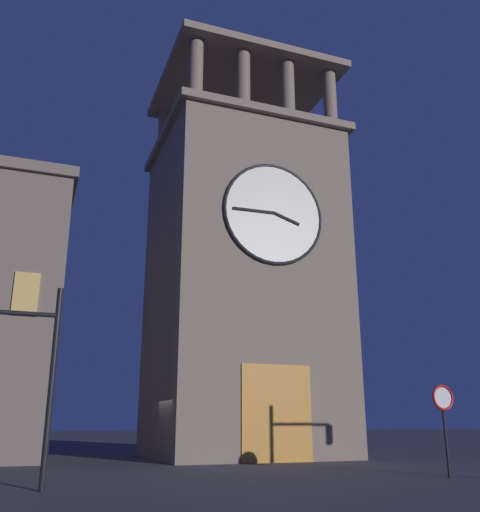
% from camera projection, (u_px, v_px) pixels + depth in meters
% --- Properties ---
extents(ground_plane, '(200.00, 200.00, 0.00)m').
position_uv_depth(ground_plane, '(182.00, 462.00, 23.51)').
color(ground_plane, '#424247').
extents(clocktower, '(9.31, 8.91, 23.07)m').
position_uv_depth(clocktower, '(242.00, 280.00, 29.17)').
color(clocktower, gray).
rests_on(clocktower, ground_plane).
extents(no_horn_sign, '(0.78, 0.14, 2.71)m').
position_uv_depth(no_horn_sign, '(443.00, 405.00, 16.98)').
color(no_horn_sign, black).
rests_on(no_horn_sign, ground_plane).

